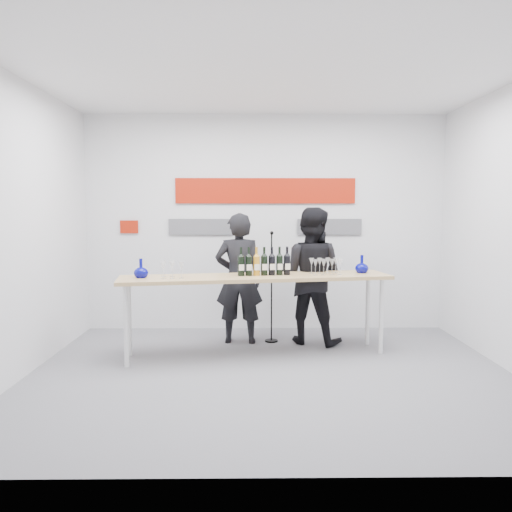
# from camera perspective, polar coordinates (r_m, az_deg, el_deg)

# --- Properties ---
(ground) EXTENTS (5.00, 5.00, 0.00)m
(ground) POSITION_cam_1_polar(r_m,az_deg,el_deg) (5.29, 1.70, -13.33)
(ground) COLOR slate
(ground) RESTS_ON ground
(back_wall) EXTENTS (5.00, 0.04, 3.00)m
(back_wall) POSITION_cam_1_polar(r_m,az_deg,el_deg) (7.01, 1.06, 3.77)
(back_wall) COLOR silver
(back_wall) RESTS_ON ground
(signage) EXTENTS (3.38, 0.02, 0.79)m
(signage) POSITION_cam_1_polar(r_m,az_deg,el_deg) (6.98, 0.61, 6.28)
(signage) COLOR #A31907
(signage) RESTS_ON back_wall
(tasting_table) EXTENTS (3.17, 1.10, 0.93)m
(tasting_table) POSITION_cam_1_polar(r_m,az_deg,el_deg) (5.75, 0.01, -2.95)
(tasting_table) COLOR tan
(tasting_table) RESTS_ON ground
(wine_bottles) EXTENTS (0.62, 0.17, 0.33)m
(wine_bottles) POSITION_cam_1_polar(r_m,az_deg,el_deg) (5.75, 0.95, -0.59)
(wine_bottles) COLOR black
(wine_bottles) RESTS_ON tasting_table
(decanter_left) EXTENTS (0.16, 0.16, 0.21)m
(decanter_left) POSITION_cam_1_polar(r_m,az_deg,el_deg) (5.70, -13.01, -1.36)
(decanter_left) COLOR #06087C
(decanter_left) RESTS_ON tasting_table
(decanter_right) EXTENTS (0.16, 0.16, 0.21)m
(decanter_right) POSITION_cam_1_polar(r_m,az_deg,el_deg) (6.12, 12.00, -0.89)
(decanter_right) COLOR #06087C
(decanter_right) RESTS_ON tasting_table
(glasses_left) EXTENTS (0.29, 0.24, 0.18)m
(glasses_left) POSITION_cam_1_polar(r_m,az_deg,el_deg) (5.63, -9.76, -1.53)
(glasses_left) COLOR silver
(glasses_left) RESTS_ON tasting_table
(glasses_right) EXTENTS (0.39, 0.27, 0.18)m
(glasses_right) POSITION_cam_1_polar(r_m,az_deg,el_deg) (5.93, 7.98, -1.17)
(glasses_right) COLOR silver
(glasses_right) RESTS_ON tasting_table
(presenter_left) EXTENTS (0.62, 0.42, 1.65)m
(presenter_left) POSITION_cam_1_polar(r_m,az_deg,el_deg) (6.30, -1.97, -2.57)
(presenter_left) COLOR black
(presenter_left) RESTS_ON ground
(presenter_right) EXTENTS (1.03, 0.93, 1.72)m
(presenter_right) POSITION_cam_1_polar(r_m,az_deg,el_deg) (6.34, 6.25, -2.23)
(presenter_right) COLOR black
(presenter_right) RESTS_ON ground
(mic_stand) EXTENTS (0.17, 0.17, 1.42)m
(mic_stand) POSITION_cam_1_polar(r_m,az_deg,el_deg) (6.40, 1.78, -6.00)
(mic_stand) COLOR black
(mic_stand) RESTS_ON ground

